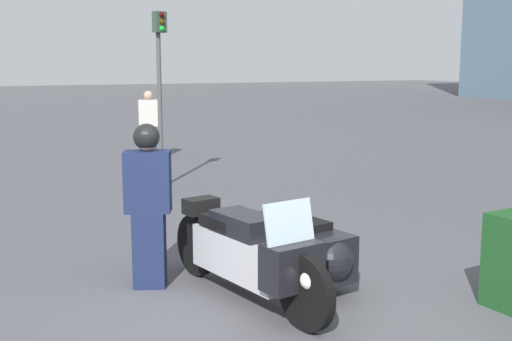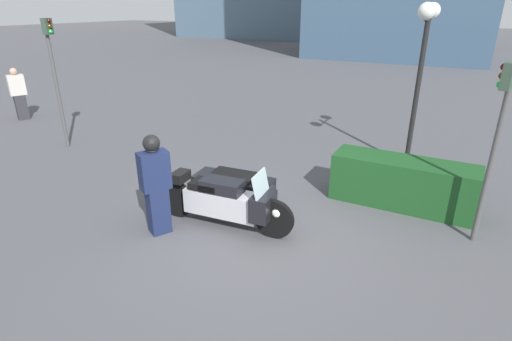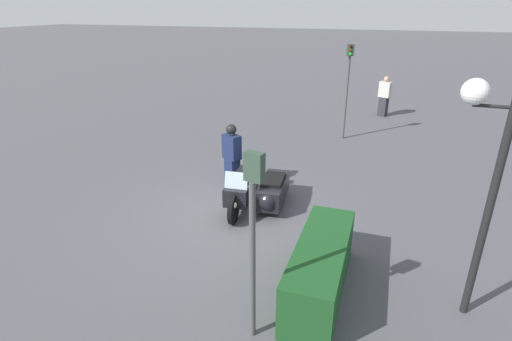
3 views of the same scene
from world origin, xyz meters
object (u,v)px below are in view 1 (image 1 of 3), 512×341
object	(u,v)px
officer_rider	(148,202)
pedestrian_bystander	(149,125)
police_motorcycle	(275,250)
traffic_light_far	(160,74)

from	to	relation	value
officer_rider	pedestrian_bystander	distance (m)	10.10
police_motorcycle	pedestrian_bystander	world-z (taller)	pedestrian_bystander
officer_rider	pedestrian_bystander	size ratio (longest dim) A/B	1.01
officer_rider	traffic_light_far	xyz separation A→B (m)	(-5.43, 2.38, 1.32)
traffic_light_far	pedestrian_bystander	xyz separation A→B (m)	(-3.99, 1.28, -1.38)
police_motorcycle	traffic_light_far	size ratio (longest dim) A/B	0.78
police_motorcycle	pedestrian_bystander	size ratio (longest dim) A/B	1.50
officer_rider	traffic_light_far	bearing A→B (deg)	4.63
officer_rider	pedestrian_bystander	xyz separation A→B (m)	(-9.42, 3.66, -0.06)
pedestrian_bystander	traffic_light_far	bearing A→B (deg)	-174.14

